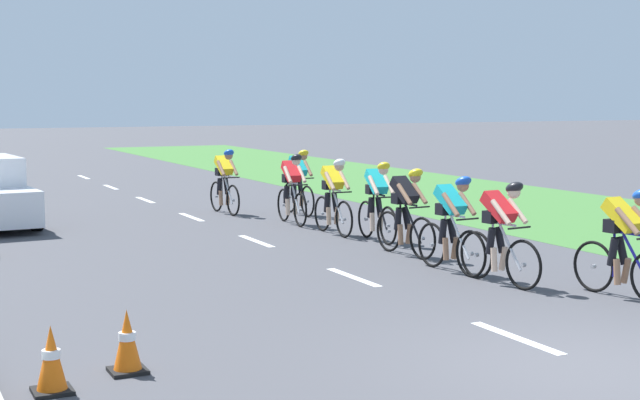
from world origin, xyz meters
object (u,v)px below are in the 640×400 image
object	(u,v)px
cyclist_lead	(624,241)
cyclist_sixth	(334,195)
cyclist_fifth	(377,200)
cyclist_ninth	(225,180)
traffic_cone_mid	(51,360)
cyclist_fourth	(406,211)
cyclist_second	(501,231)
cyclist_third	(452,222)
cyclist_eighth	(299,181)
traffic_cone_near	(127,342)
cyclist_seventh	(292,188)

from	to	relation	value
cyclist_lead	cyclist_sixth	size ratio (longest dim) A/B	1.00
cyclist_fifth	cyclist_sixth	size ratio (longest dim) A/B	1.00
cyclist_ninth	traffic_cone_mid	size ratio (longest dim) A/B	2.69
cyclist_fifth	traffic_cone_mid	bearing A→B (deg)	-136.64
cyclist_lead	cyclist_fourth	bearing A→B (deg)	101.62
cyclist_second	cyclist_third	bearing A→B (deg)	95.25
cyclist_lead	cyclist_third	bearing A→B (deg)	111.34
cyclist_eighth	traffic_cone_near	distance (m)	12.72
traffic_cone_near	cyclist_fourth	bearing A→B (deg)	38.45
cyclist_fourth	cyclist_third	bearing A→B (deg)	-95.18
cyclist_eighth	traffic_cone_mid	world-z (taller)	cyclist_eighth
cyclist_ninth	traffic_cone_mid	xyz separation A→B (m)	(-6.02, -12.06, -0.48)
traffic_cone_mid	cyclist_eighth	bearing A→B (deg)	56.01
cyclist_eighth	traffic_cone_near	world-z (taller)	cyclist_eighth
cyclist_fifth	cyclist_seventh	world-z (taller)	same
cyclist_fifth	cyclist_sixth	xyz separation A→B (m)	(-0.35, 1.16, 0.00)
cyclist_fourth	cyclist_ninth	distance (m)	6.97
cyclist_sixth	traffic_cone_near	size ratio (longest dim) A/B	2.69
cyclist_sixth	traffic_cone_mid	distance (m)	10.48
cyclist_second	cyclist_seventh	size ratio (longest dim) A/B	1.00
cyclist_third	traffic_cone_mid	size ratio (longest dim) A/B	2.69
cyclist_second	traffic_cone_near	distance (m)	6.35
cyclist_fourth	cyclist_eighth	xyz separation A→B (m)	(0.68, 6.00, 0.00)
cyclist_third	cyclist_fifth	bearing A→B (deg)	81.42
cyclist_ninth	traffic_cone_near	world-z (taller)	cyclist_ninth
traffic_cone_mid	cyclist_third	bearing A→B (deg)	27.62
cyclist_lead	cyclist_ninth	world-z (taller)	same
traffic_cone_mid	cyclist_lead	bearing A→B (deg)	6.43
cyclist_third	traffic_cone_mid	xyz separation A→B (m)	(-6.68, -3.50, -0.48)
cyclist_third	cyclist_eighth	distance (m)	7.68
cyclist_ninth	traffic_cone_near	xyz separation A→B (m)	(-5.23, -11.72, -0.48)
cyclist_fifth	traffic_cone_near	bearing A→B (deg)	-134.78
cyclist_sixth	cyclist_lead	bearing A→B (deg)	-82.89
cyclist_lead	cyclist_fifth	xyz separation A→B (m)	(-0.53, 5.91, 0.00)
cyclist_fifth	cyclist_eighth	size ratio (longest dim) A/B	1.00
cyclist_eighth	cyclist_ninth	bearing A→B (deg)	148.15
cyclist_fourth	cyclist_sixth	distance (m)	2.80
cyclist_ninth	cyclist_sixth	bearing A→B (deg)	-78.93
cyclist_third	cyclist_eighth	world-z (taller)	same
cyclist_seventh	cyclist_eighth	xyz separation A→B (m)	(0.80, 1.42, 0.00)
cyclist_fifth	cyclist_sixth	bearing A→B (deg)	106.76
cyclist_third	cyclist_fifth	size ratio (longest dim) A/B	1.00
cyclist_third	traffic_cone_near	distance (m)	6.70
cyclist_seventh	cyclist_eighth	world-z (taller)	same
cyclist_lead	cyclist_eighth	distance (m)	10.27
cyclist_third	cyclist_seventh	size ratio (longest dim) A/B	1.00
cyclist_third	cyclist_fourth	distance (m)	1.65
cyclist_fourth	traffic_cone_near	size ratio (longest dim) A/B	2.69
cyclist_second	cyclist_fifth	distance (m)	4.41
cyclist_third	cyclist_fifth	xyz separation A→B (m)	(0.50, 3.28, 0.00)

